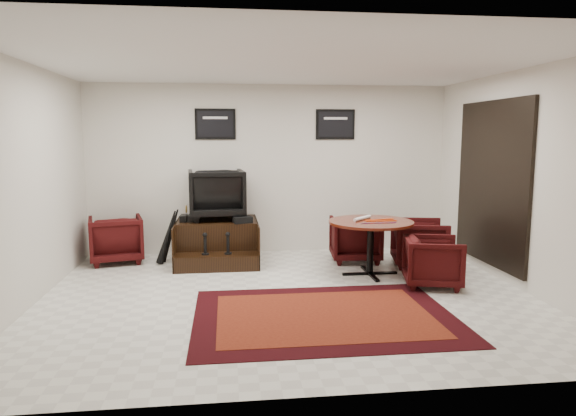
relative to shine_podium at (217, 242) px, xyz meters
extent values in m
plane|color=silver|center=(0.89, -1.91, -0.30)|extent=(6.00, 6.00, 0.00)
cube|color=silver|center=(0.89, 0.59, 1.10)|extent=(6.00, 0.02, 2.80)
cube|color=silver|center=(0.89, -4.41, 1.10)|extent=(6.00, 0.02, 2.80)
cube|color=silver|center=(-2.11, -1.91, 1.10)|extent=(0.02, 5.00, 2.80)
cube|color=silver|center=(3.89, -1.91, 1.10)|extent=(0.02, 5.00, 2.80)
cube|color=white|center=(0.89, -1.91, 2.50)|extent=(6.00, 5.00, 0.02)
cube|color=black|center=(3.86, -1.21, 1.00)|extent=(0.05, 1.90, 2.30)
cube|color=black|center=(3.85, -1.21, 1.00)|extent=(0.02, 1.72, 2.12)
cube|color=black|center=(3.86, -1.21, 1.00)|extent=(0.03, 0.05, 2.12)
cube|color=black|center=(-0.01, 0.57, 1.85)|extent=(0.66, 0.03, 0.50)
cube|color=black|center=(-0.01, 0.55, 1.85)|extent=(0.58, 0.01, 0.42)
cube|color=silver|center=(-0.01, 0.54, 1.95)|extent=(0.40, 0.00, 0.04)
cube|color=black|center=(1.99, 0.57, 1.85)|extent=(0.66, 0.03, 0.50)
cube|color=black|center=(1.99, 0.55, 1.85)|extent=(0.58, 0.01, 0.42)
cube|color=silver|center=(1.99, 0.54, 1.95)|extent=(0.40, 0.00, 0.04)
cube|color=black|center=(1.20, -2.70, -0.29)|extent=(2.83, 2.13, 0.01)
cube|color=#53150B|center=(1.20, -2.70, -0.29)|extent=(2.33, 1.62, 0.01)
cube|color=black|center=(0.00, 0.09, 0.02)|extent=(1.25, 0.92, 0.65)
cube|color=black|center=(0.00, -0.56, -0.18)|extent=(1.25, 0.37, 0.23)
cube|color=black|center=(-0.62, -0.10, 0.02)|extent=(0.02, 1.29, 0.65)
cube|color=black|center=(0.62, -0.10, 0.02)|extent=(0.02, 1.29, 0.65)
cylinder|color=black|center=(-0.17, -0.56, -0.06)|extent=(0.11, 0.11, 0.02)
cylinder|color=black|center=(-0.17, -0.56, 0.07)|extent=(0.04, 0.04, 0.24)
sphere|color=black|center=(-0.17, -0.56, 0.23)|extent=(0.07, 0.07, 0.07)
cylinder|color=black|center=(0.17, -0.56, -0.06)|extent=(0.11, 0.11, 0.02)
cylinder|color=black|center=(0.17, -0.56, 0.07)|extent=(0.04, 0.04, 0.24)
sphere|color=black|center=(0.17, -0.56, 0.23)|extent=(0.07, 0.07, 0.07)
imported|color=black|center=(0.00, 0.14, 0.79)|extent=(0.92, 0.87, 0.88)
cube|color=black|center=(-0.51, -0.04, 0.40)|extent=(0.11, 0.28, 0.10)
cube|color=black|center=(-0.39, -0.04, 0.40)|extent=(0.11, 0.28, 0.10)
cube|color=black|center=(0.39, -0.28, 0.40)|extent=(0.31, 0.25, 0.10)
imported|color=black|center=(-1.57, 0.10, 0.10)|extent=(0.93, 0.89, 0.80)
cylinder|color=#451409|center=(2.17, -1.10, 0.46)|extent=(1.19, 1.19, 0.04)
cylinder|color=black|center=(2.17, -1.10, 0.09)|extent=(0.10, 0.10, 0.70)
cube|color=black|center=(2.17, -1.10, -0.28)|extent=(0.79, 0.06, 0.03)
cube|color=black|center=(2.17, -1.10, -0.28)|extent=(0.06, 0.79, 0.03)
imported|color=black|center=(2.16, -0.27, 0.09)|extent=(0.81, 0.77, 0.77)
imported|color=black|center=(3.05, -0.69, 0.09)|extent=(0.85, 0.88, 0.78)
imported|color=black|center=(2.83, -1.74, 0.06)|extent=(0.80, 0.83, 0.72)
cylinder|color=silver|center=(2.07, -1.00, 0.50)|extent=(0.33, 0.33, 0.05)
cylinder|color=#D9400C|center=(2.31, -1.13, 0.48)|extent=(0.45, 0.04, 0.01)
cylinder|color=#D9400C|center=(2.31, -1.03, 0.48)|extent=(0.44, 0.10, 0.01)
cylinder|color=#4C1933|center=(2.01, -1.30, 0.48)|extent=(0.09, 0.05, 0.01)
cylinder|color=#4C1933|center=(2.07, -1.30, 0.48)|extent=(0.09, 0.05, 0.01)
cylinder|color=#4C1933|center=(2.13, -1.30, 0.48)|extent=(0.09, 0.05, 0.01)
cylinder|color=#4C1933|center=(2.19, -1.30, 0.48)|extent=(0.09, 0.05, 0.01)
cylinder|color=#4C1933|center=(2.25, -1.30, 0.48)|extent=(0.09, 0.05, 0.01)
cylinder|color=#4C1933|center=(2.31, -1.30, 0.48)|extent=(0.09, 0.05, 0.01)
cylinder|color=#4C1933|center=(2.37, -1.30, 0.48)|extent=(0.09, 0.05, 0.01)
cylinder|color=#4C1933|center=(2.43, -1.30, 0.48)|extent=(0.09, 0.05, 0.01)
camera|label=1|loc=(0.16, -8.01, 1.66)|focal=32.00mm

